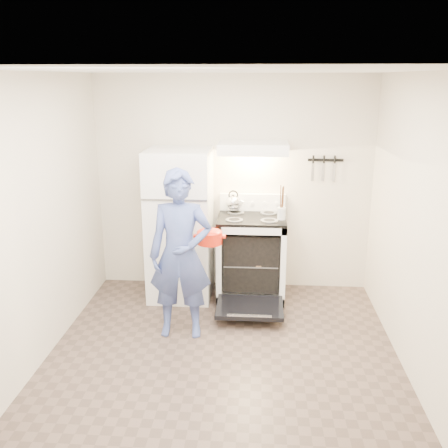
% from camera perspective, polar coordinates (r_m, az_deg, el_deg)
% --- Properties ---
extents(floor, '(3.60, 3.60, 0.00)m').
position_cam_1_polar(floor, '(4.62, -0.28, -15.58)').
color(floor, brown).
rests_on(floor, ground).
extents(back_wall, '(3.20, 0.02, 2.50)m').
position_cam_1_polar(back_wall, '(5.84, 1.05, 4.56)').
color(back_wall, beige).
rests_on(back_wall, ground).
extents(refrigerator, '(0.70, 0.70, 1.70)m').
position_cam_1_polar(refrigerator, '(5.66, -5.03, -0.07)').
color(refrigerator, white).
rests_on(refrigerator, floor).
extents(stove_body, '(0.76, 0.65, 0.92)m').
position_cam_1_polar(stove_body, '(5.74, 3.14, -3.90)').
color(stove_body, white).
rests_on(stove_body, floor).
extents(cooktop, '(0.76, 0.65, 0.03)m').
position_cam_1_polar(cooktop, '(5.59, 3.21, 0.67)').
color(cooktop, black).
rests_on(cooktop, stove_body).
extents(backsplash, '(0.76, 0.07, 0.20)m').
position_cam_1_polar(backsplash, '(5.84, 3.28, 2.51)').
color(backsplash, white).
rests_on(backsplash, cooktop).
extents(oven_door, '(0.70, 0.54, 0.04)m').
position_cam_1_polar(oven_door, '(5.32, 2.95, -9.50)').
color(oven_door, black).
rests_on(oven_door, floor).
extents(oven_rack, '(0.60, 0.52, 0.01)m').
position_cam_1_polar(oven_rack, '(5.75, 3.13, -4.08)').
color(oven_rack, gray).
rests_on(oven_rack, stove_body).
extents(range_hood, '(0.76, 0.50, 0.12)m').
position_cam_1_polar(range_hood, '(5.51, 3.35, 8.67)').
color(range_hood, white).
rests_on(range_hood, back_wall).
extents(knife_strip, '(0.40, 0.02, 0.03)m').
position_cam_1_polar(knife_strip, '(5.81, 11.53, 7.18)').
color(knife_strip, black).
rests_on(knife_strip, back_wall).
extents(pizza_stone, '(0.31, 0.31, 0.02)m').
position_cam_1_polar(pizza_stone, '(5.65, 3.99, -4.31)').
color(pizza_stone, olive).
rests_on(pizza_stone, oven_rack).
extents(tea_kettle, '(0.21, 0.17, 0.25)m').
position_cam_1_polar(tea_kettle, '(5.76, 1.06, 2.62)').
color(tea_kettle, silver).
rests_on(tea_kettle, cooktop).
extents(utensil_jar, '(0.10, 0.10, 0.13)m').
position_cam_1_polar(utensil_jar, '(5.40, 6.59, 1.21)').
color(utensil_jar, silver).
rests_on(utensil_jar, cooktop).
extents(person, '(0.62, 0.42, 1.65)m').
position_cam_1_polar(person, '(4.78, -4.99, -3.53)').
color(person, navy).
rests_on(person, floor).
extents(dutch_oven, '(0.33, 0.26, 0.22)m').
position_cam_1_polar(dutch_oven, '(5.06, -1.65, -1.60)').
color(dutch_oven, red).
rests_on(dutch_oven, person).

